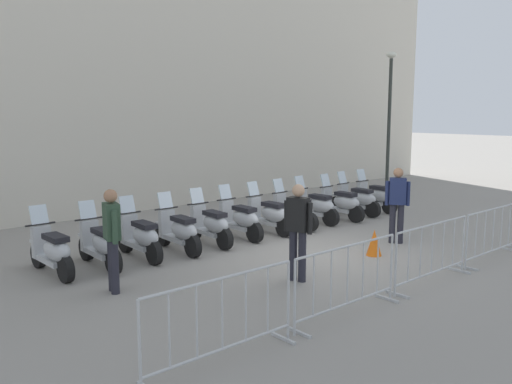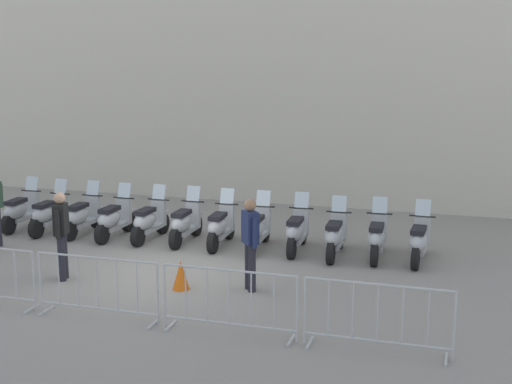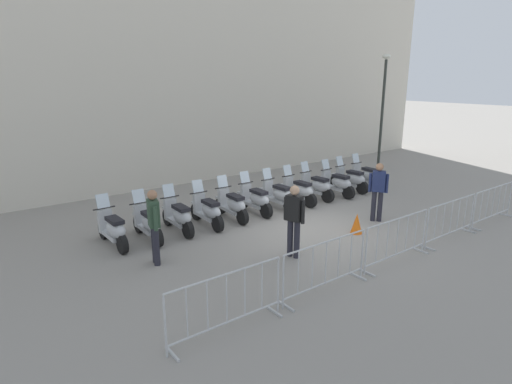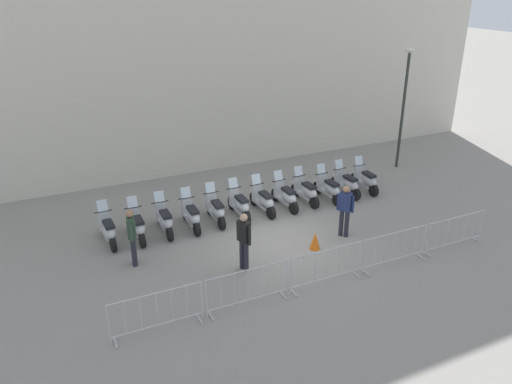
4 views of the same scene
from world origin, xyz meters
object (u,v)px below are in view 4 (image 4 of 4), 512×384
Objects in this scene: motorcycle_1 at (138,226)px; motorcycle_3 at (192,216)px; motorcycle_4 at (216,210)px; officer_mid_plaza at (345,208)px; motorcycle_10 at (347,184)px; motorcycle_5 at (240,205)px; barrier_segment_3 at (395,249)px; barrier_segment_4 at (456,233)px; barrier_segment_1 at (248,288)px; motorcycle_11 at (366,180)px; street_lamp at (405,96)px; motorcycle_2 at (165,220)px; barrier_segment_0 at (157,312)px; motorcycle_0 at (108,230)px; traffic_cone at (315,241)px; motorcycle_7 at (286,196)px; motorcycle_9 at (329,189)px; motorcycle_6 at (263,201)px; officer_by_barriers at (132,234)px; officer_near_row_end at (244,238)px; barrier_segment_2 at (327,267)px.

motorcycle_1 is 1.00× the size of motorcycle_3.
officer_mid_plaza is (3.42, -2.48, 0.53)m from motorcycle_4.
motorcycle_5 is at bearing -177.36° from motorcycle_10.
barrier_segment_4 is (2.29, 0.10, 0.00)m from barrier_segment_3.
motorcycle_11 is at bearing 36.31° from barrier_segment_1.
motorcycle_5 is 5.28m from motorcycle_11.
street_lamp is (9.73, 6.83, 2.57)m from barrier_segment_1.
motorcycle_2 is 1.00× the size of officer_mid_plaza.
barrier_segment_0 is at bearing -177.52° from barrier_segment_4.
motorcycle_3 is at bearing -0.05° from motorcycle_0.
motorcycle_10 is 4.42m from traffic_cone.
motorcycle_7 reaches higher than traffic_cone.
motorcycle_9 is 5.62m from street_lamp.
motorcycle_6 is 7.93m from street_lamp.
street_lamp reaches higher than motorcycle_0.
officer_by_barriers is at bearing -151.41° from motorcycle_4.
motorcycle_0 is 8.57m from barrier_segment_3.
motorcycle_9 is at bearing 110.33° from barrier_segment_4.
motorcycle_2 is at bearing -176.93° from motorcycle_11.
motorcycle_6 is at bearing 2.75° from motorcycle_4.
traffic_cone is at bearing 20.78° from barrier_segment_0.
officer_mid_plaza is at bearing -73.43° from motorcycle_7.
motorcycle_6 reaches higher than barrier_segment_3.
traffic_cone is at bearing -81.93° from motorcycle_6.
motorcycle_3 reaches higher than barrier_segment_4.
barrier_segment_0 is 2.29m from barrier_segment_1.
officer_near_row_end is (-6.32, 1.35, 0.45)m from barrier_segment_4.
officer_mid_plaza is at bearing -123.88° from motorcycle_10.
motorcycle_3 is 5.21m from barrier_segment_0.
street_lamp is at bearing 12.58° from motorcycle_3.
motorcycle_11 is (1.75, 0.20, 0.00)m from motorcycle_9.
officer_mid_plaza is (1.65, -2.57, 0.53)m from motorcycle_6.
motorcycle_0 is at bearing -177.54° from motorcycle_5.
motorcycle_5 and motorcycle_9 have the same top height.
motorcycle_9 is 1.00× the size of motorcycle_10.
street_lamp reaches higher than motorcycle_4.
barrier_segment_0 is 1.00× the size of barrier_segment_3.
motorcycle_9 is 0.78× the size of barrier_segment_3.
officer_by_barriers is at bearing 126.03° from barrier_segment_1.
barrier_segment_3 is 7.43m from officer_by_barriers.
officer_near_row_end is (-4.62, -3.23, 0.53)m from motorcycle_9.
motorcycle_6 is 5.06m from barrier_segment_3.
motorcycle_5 is at bearing 51.45° from barrier_segment_0.
motorcycle_10 reaches higher than traffic_cone.
motorcycle_9 is (1.76, 0.01, 0.00)m from motorcycle_7.
barrier_segment_1 is (-6.91, -5.08, 0.07)m from motorcycle_11.
motorcycle_6 is 6.89m from barrier_segment_0.
motorcycle_10 is 6.48m from officer_near_row_end.
barrier_segment_2 is at bearing -177.52° from barrier_segment_3.
motorcycle_5 is 6.30m from barrier_segment_0.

